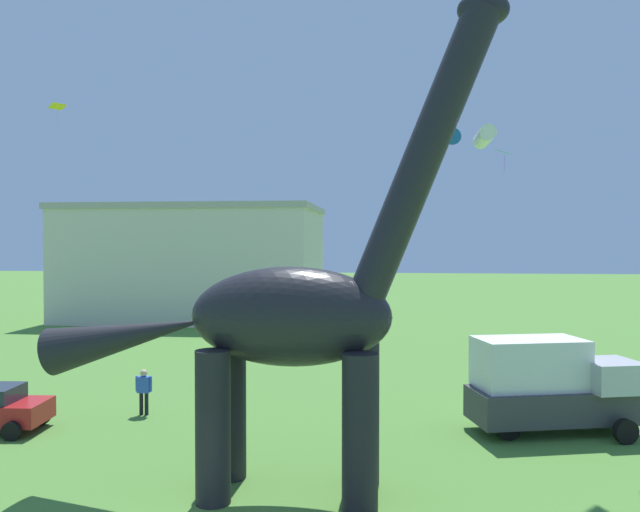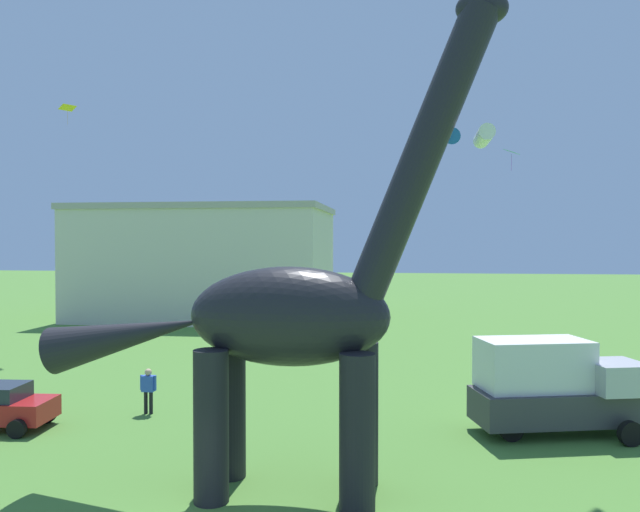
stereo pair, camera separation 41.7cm
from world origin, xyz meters
The scene contains 7 objects.
dinosaur_sculpture centered at (1.25, 4.15, 4.60)m, with size 12.16×2.58×12.71m.
parked_box_truck centered at (9.33, 10.26, 1.65)m, with size 5.95×3.42×3.20m.
person_near_flyer centered at (-5.33, 10.76, 1.04)m, with size 0.64×0.28×1.71m.
kite_near_low centered at (-16.11, 24.20, 14.70)m, with size 1.01×1.10×1.17m.
kite_high_right centered at (6.15, 5.14, 9.29)m, with size 1.28×1.52×0.44m.
kite_mid_left centered at (9.29, 18.83, 10.76)m, with size 0.85×0.95×1.01m.
background_building_block centered at (-12.66, 40.85, 4.80)m, with size 20.87×13.75×9.58m.
Camera 1 is at (3.84, -11.78, 6.52)m, focal length 35.13 mm.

